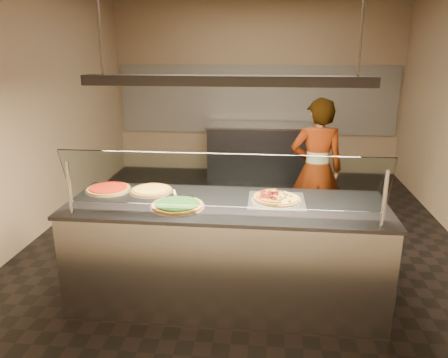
# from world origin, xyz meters

# --- Properties ---
(ground) EXTENTS (5.00, 6.00, 0.02)m
(ground) POSITION_xyz_m (0.00, 0.00, -0.01)
(ground) COLOR black
(ground) RESTS_ON ground
(wall_back) EXTENTS (5.00, 0.02, 3.00)m
(wall_back) POSITION_xyz_m (0.00, 3.01, 1.50)
(wall_back) COLOR #998463
(wall_back) RESTS_ON ground
(wall_front) EXTENTS (5.00, 0.02, 3.00)m
(wall_front) POSITION_xyz_m (0.00, -3.01, 1.50)
(wall_front) COLOR #998463
(wall_front) RESTS_ON ground
(wall_left) EXTENTS (0.02, 6.00, 3.00)m
(wall_left) POSITION_xyz_m (-2.51, 0.00, 1.50)
(wall_left) COLOR #998463
(wall_left) RESTS_ON ground
(tile_band) EXTENTS (4.90, 0.02, 1.20)m
(tile_band) POSITION_xyz_m (0.00, 2.98, 1.30)
(tile_band) COLOR silver
(tile_band) RESTS_ON wall_back
(serving_counter) EXTENTS (2.72, 0.94, 0.93)m
(serving_counter) POSITION_xyz_m (-0.10, -1.37, 0.47)
(serving_counter) COLOR #B7B7BC
(serving_counter) RESTS_ON ground
(sneeze_guard) EXTENTS (2.48, 0.18, 0.54)m
(sneeze_guard) POSITION_xyz_m (-0.10, -1.71, 1.23)
(sneeze_guard) COLOR #B7B7BC
(sneeze_guard) RESTS_ON serving_counter
(perforated_tray) EXTENTS (0.49, 0.49, 0.01)m
(perforated_tray) POSITION_xyz_m (0.33, -1.27, 0.94)
(perforated_tray) COLOR silver
(perforated_tray) RESTS_ON serving_counter
(half_pizza_pepperoni) EXTENTS (0.22, 0.40, 0.05)m
(half_pizza_pepperoni) POSITION_xyz_m (0.23, -1.27, 0.96)
(half_pizza_pepperoni) COLOR brown
(half_pizza_pepperoni) RESTS_ON perforated_tray
(half_pizza_sausage) EXTENTS (0.20, 0.40, 0.04)m
(half_pizza_sausage) POSITION_xyz_m (0.42, -1.27, 0.96)
(half_pizza_sausage) COLOR brown
(half_pizza_sausage) RESTS_ON perforated_tray
(pizza_spinach) EXTENTS (0.46, 0.46, 0.03)m
(pizza_spinach) POSITION_xyz_m (-0.49, -1.51, 0.95)
(pizza_spinach) COLOR silver
(pizza_spinach) RESTS_ON serving_counter
(pizza_cheese) EXTENTS (0.40, 0.40, 0.03)m
(pizza_cheese) POSITION_xyz_m (-0.81, -1.13, 0.94)
(pizza_cheese) COLOR silver
(pizza_cheese) RESTS_ON serving_counter
(pizza_tomato) EXTENTS (0.42, 0.42, 0.03)m
(pizza_tomato) POSITION_xyz_m (-1.22, -1.14, 0.94)
(pizza_tomato) COLOR silver
(pizza_tomato) RESTS_ON serving_counter
(pizza_spatula) EXTENTS (0.23, 0.22, 0.02)m
(pizza_spatula) POSITION_xyz_m (-0.52, -1.27, 0.96)
(pizza_spatula) COLOR #B7B7BC
(pizza_spatula) RESTS_ON pizza_spinach
(prep_table) EXTENTS (1.78, 0.74, 0.93)m
(prep_table) POSITION_xyz_m (0.09, 2.55, 0.47)
(prep_table) COLOR #38383D
(prep_table) RESTS_ON ground
(worker) EXTENTS (0.63, 0.43, 1.67)m
(worker) POSITION_xyz_m (0.81, 0.12, 0.83)
(worker) COLOR #353140
(worker) RESTS_ON ground
(heat_lamp_housing) EXTENTS (2.30, 0.18, 0.08)m
(heat_lamp_housing) POSITION_xyz_m (-0.10, -1.37, 1.95)
(heat_lamp_housing) COLOR #38383D
(heat_lamp_housing) RESTS_ON ceiling
(lamp_rod_left) EXTENTS (0.02, 0.02, 1.01)m
(lamp_rod_left) POSITION_xyz_m (-1.10, -1.37, 2.50)
(lamp_rod_left) COLOR #B7B7BC
(lamp_rod_left) RESTS_ON ceiling
(lamp_rod_right) EXTENTS (0.02, 0.02, 1.01)m
(lamp_rod_right) POSITION_xyz_m (0.90, -1.37, 2.50)
(lamp_rod_right) COLOR #B7B7BC
(lamp_rod_right) RESTS_ON ceiling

